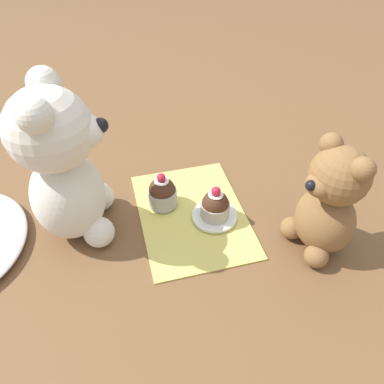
{
  "coord_description": "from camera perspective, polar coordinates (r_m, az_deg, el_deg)",
  "views": [
    {
      "loc": [
        -0.45,
        0.12,
        0.49
      ],
      "look_at": [
        0.0,
        0.0,
        0.06
      ],
      "focal_mm": 35.0,
      "sensor_mm": 36.0,
      "label": 1
    }
  ],
  "objects": [
    {
      "name": "knitted_placemat",
      "position": [
        0.67,
        0.0,
        -3.32
      ],
      "size": [
        0.26,
        0.18,
        0.01
      ],
      "primitive_type": "cube",
      "color": "#E0D166",
      "rests_on": "ground_plane"
    },
    {
      "name": "cupcake_near_cream_bear",
      "position": [
        0.67,
        -4.55,
        -0.14
      ],
      "size": [
        0.05,
        0.05,
        0.07
      ],
      "color": "#B2ADA3",
      "rests_on": "knitted_placemat"
    },
    {
      "name": "cupcake_near_tan_bear",
      "position": [
        0.65,
        3.55,
        -2.08
      ],
      "size": [
        0.05,
        0.05,
        0.06
      ],
      "color": "#B2ADA3",
      "rests_on": "saucer_plate"
    },
    {
      "name": "saucer_plate",
      "position": [
        0.66,
        3.46,
        -3.63
      ],
      "size": [
        0.08,
        0.08,
        0.01
      ],
      "primitive_type": "cylinder",
      "color": "white",
      "rests_on": "knitted_placemat"
    },
    {
      "name": "ground_plane",
      "position": [
        0.68,
        0.0,
        -3.5
      ],
      "size": [
        4.0,
        4.0,
        0.0
      ],
      "primitive_type": "plane",
      "color": "brown"
    },
    {
      "name": "teddy_bear_cream",
      "position": [
        0.6,
        -19.09,
        3.65
      ],
      "size": [
        0.14,
        0.15,
        0.27
      ],
      "rotation": [
        0.0,
        0.0,
        -0.09
      ],
      "color": "silver",
      "rests_on": "ground_plane"
    },
    {
      "name": "teddy_bear_tan",
      "position": [
        0.6,
        20.11,
        -1.62
      ],
      "size": [
        0.11,
        0.11,
        0.2
      ],
      "rotation": [
        0.0,
        0.0,
        3.32
      ],
      "color": "olive",
      "rests_on": "ground_plane"
    }
  ]
}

